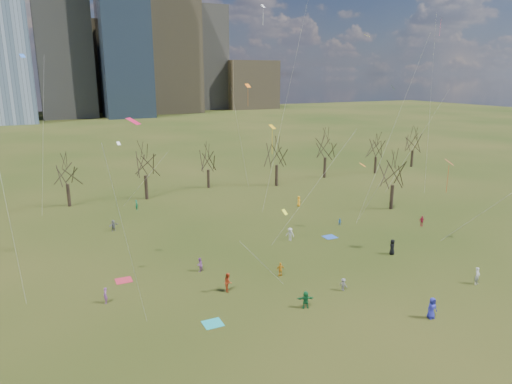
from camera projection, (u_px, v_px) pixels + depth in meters
name	position (u px, v px, depth m)	size (l,w,h in m)	color
ground	(309.00, 290.00, 44.23)	(500.00, 500.00, 0.00)	black
downtown_skyline	(74.00, 34.00, 217.77)	(212.50, 78.00, 118.00)	slate
bare_tree_row	(190.00, 163.00, 75.24)	(113.04, 29.80, 9.50)	black
blanket_teal	(213.00, 324.00, 38.22)	(1.60, 1.50, 0.03)	teal
blanket_navy	(330.00, 237.00, 58.54)	(1.60, 1.50, 0.03)	#254DAF
blanket_crimson	(124.00, 280.00, 46.21)	(1.60, 1.50, 0.03)	#B42438
person_0	(432.00, 308.00, 38.85)	(0.93, 0.60, 1.90)	#272AA9
person_1	(477.00, 276.00, 45.24)	(0.64, 0.42, 1.76)	silver
person_2	(228.00, 282.00, 43.80)	(0.90, 0.70, 1.85)	#BA3E1A
person_3	(343.00, 284.00, 43.95)	(0.81, 0.47, 1.26)	slate
person_4	(280.00, 269.00, 47.05)	(0.87, 0.36, 1.49)	orange
person_5	(306.00, 300.00, 40.60)	(1.51, 0.48, 1.63)	#186C36
person_6	(392.00, 247.00, 52.68)	(0.90, 0.58, 1.83)	black
person_7	(105.00, 296.00, 41.46)	(0.56, 0.37, 1.53)	#83478F
person_8	(340.00, 222.00, 62.92)	(0.48, 0.37, 0.98)	#2660A8
person_9	(290.00, 234.00, 57.15)	(1.08, 0.62, 1.67)	silver
person_10	(422.00, 221.00, 62.58)	(0.86, 0.36, 1.47)	#AD1834
person_11	(113.00, 225.00, 60.64)	(1.42, 0.45, 1.53)	slate
person_12	(299.00, 201.00, 71.99)	(0.81, 0.53, 1.65)	#FAA71B
person_13	(137.00, 205.00, 70.10)	(0.57, 0.37, 1.56)	#1A784E
person_14	(200.00, 265.00, 48.20)	(0.73, 0.57, 1.51)	#8C4C99
kites_airborne	(297.00, 139.00, 56.32)	(59.66, 47.80, 27.45)	#EAAF13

